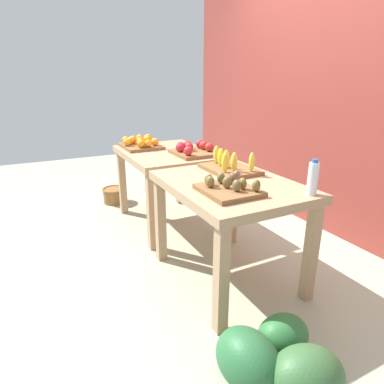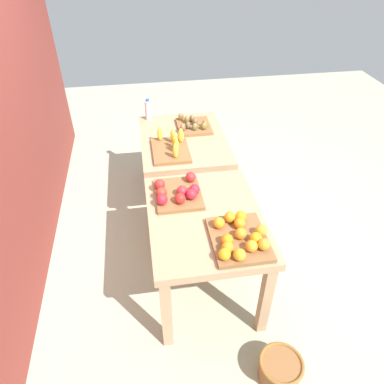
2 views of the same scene
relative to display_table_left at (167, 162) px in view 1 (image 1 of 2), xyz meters
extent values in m
plane|color=#A3AC91|center=(0.56, 0.00, -0.64)|extent=(8.00, 8.00, 0.00)
cube|color=maroon|center=(0.56, 1.35, 0.86)|extent=(4.40, 0.12, 3.00)
cube|color=tan|center=(0.00, 0.00, 0.08)|extent=(1.04, 0.80, 0.06)
cube|color=tan|center=(-0.46, -0.34, -0.29)|extent=(0.07, 0.07, 0.69)
cube|color=tan|center=(0.46, -0.34, -0.29)|extent=(0.07, 0.07, 0.69)
cube|color=tan|center=(-0.46, 0.34, -0.29)|extent=(0.07, 0.07, 0.69)
cube|color=tan|center=(0.46, 0.34, -0.29)|extent=(0.07, 0.07, 0.69)
cube|color=tan|center=(1.12, 0.00, 0.08)|extent=(1.04, 0.80, 0.06)
cube|color=tan|center=(0.66, -0.34, -0.29)|extent=(0.07, 0.07, 0.69)
cube|color=tan|center=(1.58, -0.34, -0.29)|extent=(0.07, 0.07, 0.69)
cube|color=tan|center=(0.66, 0.34, -0.29)|extent=(0.07, 0.07, 0.69)
cube|color=tan|center=(1.58, 0.34, -0.29)|extent=(0.07, 0.07, 0.69)
cube|color=brown|center=(-0.28, -0.17, 0.12)|extent=(0.44, 0.36, 0.03)
sphere|color=orange|center=(-0.12, -0.22, 0.18)|extent=(0.08, 0.08, 0.08)
sphere|color=orange|center=(-0.38, -0.06, 0.18)|extent=(0.09, 0.09, 0.08)
sphere|color=orange|center=(-0.44, -0.03, 0.18)|extent=(0.10, 0.10, 0.08)
sphere|color=orange|center=(-0.16, -0.06, 0.18)|extent=(0.09, 0.09, 0.08)
sphere|color=orange|center=(-0.28, -0.31, 0.18)|extent=(0.09, 0.09, 0.08)
sphere|color=orange|center=(-0.28, -0.17, 0.18)|extent=(0.10, 0.10, 0.08)
sphere|color=orange|center=(-0.34, -0.26, 0.18)|extent=(0.10, 0.10, 0.08)
sphere|color=orange|center=(-0.12, -0.14, 0.18)|extent=(0.09, 0.09, 0.08)
sphere|color=orange|center=(-0.40, -0.21, 0.18)|extent=(0.09, 0.09, 0.08)
sphere|color=orange|center=(-0.40, -0.29, 0.18)|extent=(0.09, 0.09, 0.08)
sphere|color=orange|center=(-0.19, -0.19, 0.18)|extent=(0.10, 0.10, 0.08)
sphere|color=orange|center=(-0.32, -0.08, 0.18)|extent=(0.11, 0.11, 0.08)
sphere|color=orange|center=(-0.46, -0.12, 0.18)|extent=(0.10, 0.10, 0.08)
cube|color=brown|center=(0.25, 0.16, 0.12)|extent=(0.40, 0.34, 0.03)
sphere|color=red|center=(0.17, 0.07, 0.18)|extent=(0.09, 0.09, 0.08)
sphere|color=red|center=(0.14, 0.29, 0.18)|extent=(0.11, 0.11, 0.08)
sphere|color=red|center=(0.22, 0.04, 0.18)|extent=(0.11, 0.11, 0.08)
sphere|color=red|center=(0.22, 0.13, 0.18)|extent=(0.08, 0.08, 0.08)
sphere|color=red|center=(0.38, 0.04, 0.18)|extent=(0.11, 0.11, 0.08)
sphere|color=red|center=(0.13, 0.16, 0.18)|extent=(0.11, 0.11, 0.08)
sphere|color=red|center=(0.32, 0.29, 0.18)|extent=(0.08, 0.08, 0.08)
sphere|color=red|center=(0.22, 0.28, 0.18)|extent=(0.11, 0.11, 0.08)
cube|color=brown|center=(0.89, 0.15, 0.12)|extent=(0.44, 0.32, 0.03)
ellipsoid|color=yellow|center=(0.83, 0.10, 0.21)|extent=(0.07, 0.06, 0.14)
ellipsoid|color=yellow|center=(0.99, 0.04, 0.21)|extent=(0.05, 0.06, 0.14)
ellipsoid|color=yellow|center=(1.06, 0.22, 0.21)|extent=(0.07, 0.07, 0.14)
ellipsoid|color=yellow|center=(0.73, 0.12, 0.21)|extent=(0.06, 0.06, 0.14)
ellipsoid|color=yellow|center=(1.00, 0.11, 0.21)|extent=(0.06, 0.06, 0.14)
ellipsoid|color=yellow|center=(0.90, 0.11, 0.21)|extent=(0.07, 0.06, 0.14)
cube|color=brown|center=(1.31, -0.13, 0.12)|extent=(0.36, 0.32, 0.03)
ellipsoid|color=brown|center=(1.43, -0.02, 0.18)|extent=(0.06, 0.07, 0.07)
ellipsoid|color=brown|center=(1.24, -0.06, 0.18)|extent=(0.07, 0.07, 0.07)
ellipsoid|color=brown|center=(1.38, -0.13, 0.18)|extent=(0.07, 0.06, 0.07)
ellipsoid|color=brown|center=(1.20, -0.13, 0.18)|extent=(0.07, 0.07, 0.07)
ellipsoid|color=brown|center=(1.25, -0.23, 0.18)|extent=(0.07, 0.07, 0.07)
ellipsoid|color=brown|center=(1.21, -0.01, 0.18)|extent=(0.07, 0.07, 0.07)
ellipsoid|color=olive|center=(1.20, -0.21, 0.18)|extent=(0.05, 0.06, 0.07)
ellipsoid|color=brown|center=(1.30, -0.14, 0.18)|extent=(0.07, 0.07, 0.07)
ellipsoid|color=brown|center=(1.36, -0.07, 0.18)|extent=(0.06, 0.05, 0.07)
cylinder|color=silver|center=(1.56, 0.29, 0.21)|extent=(0.06, 0.06, 0.20)
cylinder|color=blue|center=(1.56, 0.29, 0.32)|extent=(0.03, 0.03, 0.02)
ellipsoid|color=#356234|center=(2.14, -0.23, -0.50)|extent=(0.35, 0.41, 0.28)
ellipsoid|color=#2B6B35|center=(1.88, -0.13, -0.52)|extent=(0.23, 0.30, 0.23)
ellipsoid|color=#276235|center=(1.94, -0.40, -0.50)|extent=(0.38, 0.32, 0.28)
cylinder|color=brown|center=(-0.82, -0.35, -0.56)|extent=(0.27, 0.27, 0.17)
torus|color=olive|center=(-0.82, -0.35, -0.47)|extent=(0.29, 0.29, 0.02)
camera|label=1|loc=(2.92, -1.20, 0.78)|focal=30.85mm
camera|label=2|loc=(-1.87, 0.39, 1.79)|focal=33.81mm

